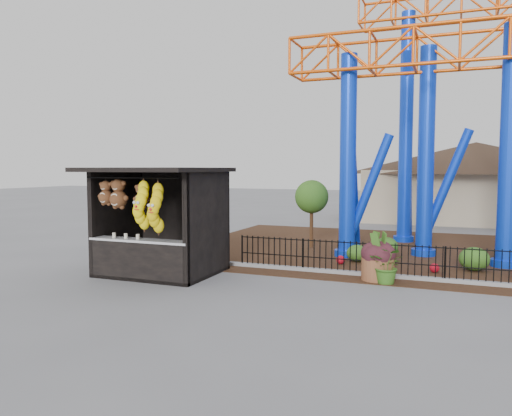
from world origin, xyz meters
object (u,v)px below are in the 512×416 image
at_px(terracotta_planter, 378,269).
at_px(potted_plant, 388,266).
at_px(prize_booth, 156,223).
at_px(roller_coaster, 463,74).

xyz_separation_m(terracotta_planter, potted_plant, (0.31, -0.35, 0.19)).
distance_m(prize_booth, potted_plant, 6.60).
xyz_separation_m(roller_coaster, potted_plant, (-1.74, -5.97, -5.94)).
height_order(roller_coaster, terracotta_planter, roller_coaster).
height_order(prize_booth, potted_plant, prize_booth).
xyz_separation_m(prize_booth, potted_plant, (6.38, 1.35, -1.03)).
bearing_deg(roller_coaster, terracotta_planter, -109.98).
bearing_deg(potted_plant, prize_booth, -158.72).
relative_size(roller_coaster, potted_plant, 10.98).
bearing_deg(terracotta_planter, roller_coaster, 70.02).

